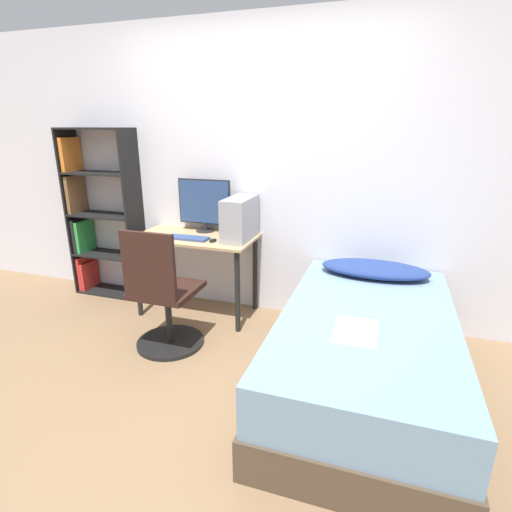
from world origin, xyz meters
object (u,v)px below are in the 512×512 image
object	(u,v)px
keyboard	(188,238)
bed	(365,352)
monitor	(204,204)
bookshelf	(97,218)
office_chair	(163,303)
pc_tower	(240,219)

from	to	relation	value
keyboard	bed	bearing A→B (deg)	-20.39
monitor	keyboard	bearing A→B (deg)	-95.02
monitor	keyboard	world-z (taller)	monitor
bookshelf	bed	distance (m)	2.84
office_chair	bed	bearing A→B (deg)	-1.18
bookshelf	bed	xyz separation A→B (m)	(2.67, -0.82, -0.51)
keyboard	pc_tower	bearing A→B (deg)	19.49
bed	office_chair	bearing A→B (deg)	178.82
bed	pc_tower	size ratio (longest dim) A/B	4.37
bed	monitor	world-z (taller)	monitor
office_chair	monitor	world-z (taller)	monitor
bookshelf	keyboard	world-z (taller)	bookshelf
office_chair	monitor	xyz separation A→B (m)	(-0.03, 0.83, 0.61)
bookshelf	monitor	distance (m)	1.18
keyboard	pc_tower	distance (m)	0.47
monitor	keyboard	xyz separation A→B (m)	(-0.03, -0.29, -0.24)
bed	pc_tower	xyz separation A→B (m)	(-1.12, 0.72, 0.64)
office_chair	pc_tower	size ratio (longest dim) A/B	2.20
office_chair	keyboard	size ratio (longest dim) A/B	2.68
keyboard	pc_tower	size ratio (longest dim) A/B	0.82
monitor	pc_tower	world-z (taller)	monitor
bookshelf	pc_tower	xyz separation A→B (m)	(1.55, -0.10, 0.13)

